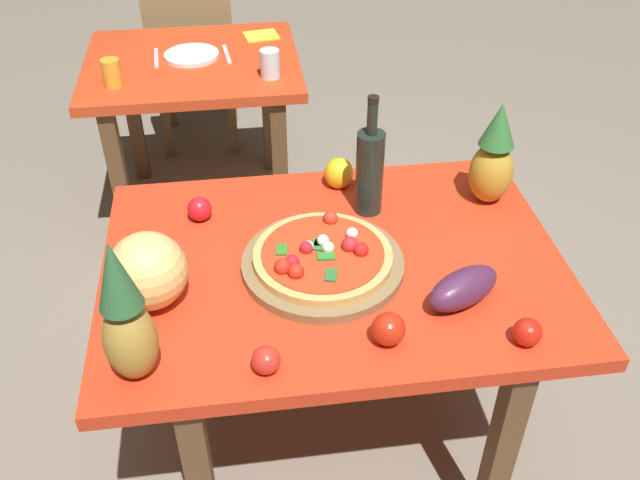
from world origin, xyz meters
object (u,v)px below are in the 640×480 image
at_px(eggplant, 463,288).
at_px(drinking_glass_juice, 112,73).
at_px(pineapple_left, 493,159).
at_px(tomato_near_board, 527,332).
at_px(tomato_by_bottle, 266,360).
at_px(drinking_glass_water, 270,64).
at_px(napkin_folded, 261,36).
at_px(bell_pepper, 339,173).
at_px(pizza, 322,255).
at_px(pizza_board, 323,264).
at_px(tomato_beside_pepper, 200,209).
at_px(wine_bottle, 370,170).
at_px(dinner_plate, 192,55).
at_px(knife_utensil, 227,54).
at_px(fork_utensil, 156,58).
at_px(display_table, 333,286).
at_px(dining_chair, 193,57).
at_px(pineapple_right, 126,320).
at_px(tomato_at_corner, 388,329).
at_px(melon, 148,271).
at_px(background_table, 195,88).

xyz_separation_m(eggplant, drinking_glass_juice, (-0.93, 1.31, 0.01)).
relative_size(pineapple_left, tomato_near_board, 4.66).
bearing_deg(tomato_by_bottle, tomato_near_board, 0.24).
distance_m(drinking_glass_water, napkin_folded, 0.41).
bearing_deg(bell_pepper, pizza, -105.24).
relative_size(pizza_board, tomato_beside_pepper, 6.06).
height_order(tomato_near_board, tomato_by_bottle, tomato_near_board).
bearing_deg(wine_bottle, drinking_glass_water, 102.52).
xyz_separation_m(eggplant, tomato_near_board, (0.10, -0.15, -0.01)).
xyz_separation_m(bell_pepper, dinner_plate, (-0.44, 1.00, -0.03)).
bearing_deg(wine_bottle, eggplant, -69.78).
xyz_separation_m(tomato_beside_pepper, drinking_glass_water, (0.26, 0.89, 0.02)).
xyz_separation_m(pizza_board, pizza, (-0.00, -0.00, 0.03)).
relative_size(pizza_board, knife_utensil, 2.27).
bearing_deg(wine_bottle, fork_utensil, 119.44).
distance_m(display_table, napkin_folded, 1.53).
xyz_separation_m(dining_chair, pineapple_right, (-0.07, -2.22, 0.40)).
relative_size(drinking_glass_juice, dinner_plate, 0.47).
xyz_separation_m(bell_pepper, tomato_at_corner, (0.01, -0.64, -0.00)).
distance_m(pineapple_left, tomato_at_corner, 0.65).
height_order(dining_chair, knife_utensil, dining_chair).
height_order(dining_chair, melon, melon).
bearing_deg(drinking_glass_juice, tomato_beside_pepper, -70.30).
xyz_separation_m(melon, drinking_glass_juice, (-0.21, 1.21, -0.04)).
bearing_deg(tomato_at_corner, eggplant, 26.62).
distance_m(display_table, dining_chair, 1.95).
xyz_separation_m(drinking_glass_juice, fork_utensil, (0.14, 0.23, -0.05)).
xyz_separation_m(pineapple_left, melon, (-0.93, -0.30, -0.04)).
distance_m(fork_utensil, knife_utensil, 0.28).
bearing_deg(pizza_board, pineapple_left, 25.01).
bearing_deg(tomato_by_bottle, pizza_board, 62.60).
bearing_deg(knife_utensil, display_table, -85.89).
xyz_separation_m(background_table, pineapple_left, (0.85, -1.10, 0.26)).
height_order(bell_pepper, fork_utensil, bell_pepper).
relative_size(display_table, dinner_plate, 5.34).
bearing_deg(drinking_glass_juice, display_table, -59.52).
bearing_deg(tomato_beside_pepper, pizza_board, -39.53).
distance_m(display_table, tomato_near_board, 0.53).
height_order(background_table, napkin_folded, napkin_folded).
xyz_separation_m(pizza_board, drinking_glass_water, (-0.04, 1.14, 0.04)).
xyz_separation_m(melon, fork_utensil, (-0.06, 1.43, -0.09)).
distance_m(wine_bottle, bell_pepper, 0.17).
distance_m(melon, tomato_by_bottle, 0.36).
bearing_deg(tomato_beside_pepper, dining_chair, 92.02).
bearing_deg(knife_utensil, fork_utensil, 174.28).
height_order(pizza, drinking_glass_juice, drinking_glass_juice).
height_order(drinking_glass_juice, napkin_folded, drinking_glass_juice).
height_order(tomato_at_corner, dinner_plate, tomato_at_corner).
height_order(pizza, napkin_folded, pizza).
bearing_deg(tomato_near_board, dinner_plate, 114.05).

